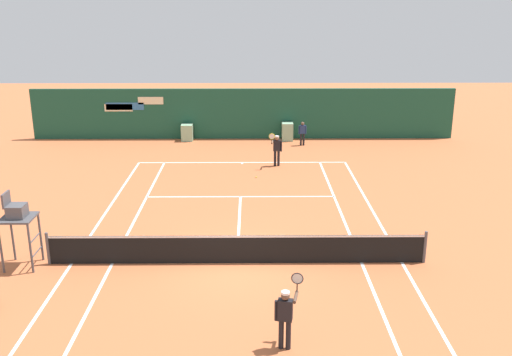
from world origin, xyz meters
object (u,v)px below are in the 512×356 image
at_px(umpire_chair, 17,217).
at_px(player_on_baseline, 277,148).
at_px(player_near_side, 286,314).
at_px(ball_kid_right_post, 302,132).
at_px(tennis_ball_mid_court, 256,177).

bearing_deg(umpire_chair, player_on_baseline, 142.80).
relative_size(player_on_baseline, player_near_side, 1.00).
relative_size(umpire_chair, player_on_baseline, 1.38).
bearing_deg(player_on_baseline, ball_kid_right_post, -105.26).
relative_size(player_on_baseline, ball_kid_right_post, 1.31).
height_order(umpire_chair, ball_kid_right_post, umpire_chair).
distance_m(umpire_chair, ball_kid_right_post, 18.46).
bearing_deg(player_near_side, tennis_ball_mid_court, 103.56).
xyz_separation_m(player_on_baseline, player_near_side, (-0.47, -15.73, -0.00)).
height_order(ball_kid_right_post, tennis_ball_mid_court, ball_kid_right_post).
distance_m(player_on_baseline, tennis_ball_mid_court, 2.41).
bearing_deg(ball_kid_right_post, tennis_ball_mid_court, 64.71).
relative_size(player_near_side, ball_kid_right_post, 1.31).
xyz_separation_m(umpire_chair, ball_kid_right_post, (10.16, 15.39, -0.88)).
bearing_deg(player_near_side, ball_kid_right_post, 95.09).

